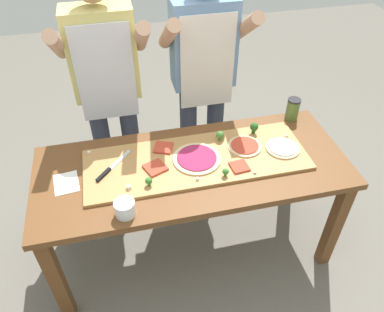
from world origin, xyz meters
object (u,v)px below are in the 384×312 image
(pizza_whole_beet_magenta, at_px, (197,158))
(broccoli_floret_back_left, at_px, (254,127))
(cheese_crumble_e, at_px, (129,187))
(recipe_note, at_px, (66,183))
(pizza_whole_tomato_red, at_px, (245,146))
(cheese_crumble_d, at_px, (198,179))
(pizza_whole_cheese_artichoke, at_px, (283,148))
(broccoli_floret_front_left, at_px, (149,181))
(cook_left, at_px, (107,81))
(cheese_crumble_c, at_px, (255,172))
(pizza_slice_center, at_px, (163,148))
(chefs_knife, at_px, (109,169))
(pizza_slice_near_left, at_px, (155,167))
(prep_table, at_px, (193,178))
(sauce_jar, at_px, (293,109))
(broccoli_floret_front_right, at_px, (220,135))
(broccoli_floret_back_right, at_px, (226,172))
(flour_cup, at_px, (125,209))
(pizza_slice_near_right, at_px, (239,167))
(cheese_crumble_a, at_px, (286,136))
(cook_right, at_px, (203,70))

(pizza_whole_beet_magenta, height_order, broccoli_floret_back_left, broccoli_floret_back_left)
(cheese_crumble_e, bearing_deg, recipe_note, 157.19)
(pizza_whole_tomato_red, bearing_deg, cheese_crumble_d, -148.56)
(pizza_whole_cheese_artichoke, xyz_separation_m, broccoli_floret_back_left, (-0.11, 0.18, 0.04))
(cheese_crumble_d, relative_size, recipe_note, 0.09)
(broccoli_floret_front_left, relative_size, cook_left, 0.03)
(broccoli_floret_front_left, bearing_deg, cheese_crumble_e, -179.25)
(broccoli_floret_back_left, bearing_deg, cheese_crumble_c, -108.71)
(pizza_slice_center, xyz_separation_m, recipe_note, (-0.55, -0.15, -0.02))
(chefs_knife, xyz_separation_m, pizza_slice_near_left, (0.25, -0.04, 0.00))
(cheese_crumble_d, bearing_deg, prep_table, 87.63)
(broccoli_floret_back_left, bearing_deg, chefs_knife, -171.18)
(pizza_slice_near_left, relative_size, cheese_crumble_e, 5.38)
(broccoli_floret_back_left, relative_size, sauce_jar, 0.50)
(broccoli_floret_front_right, distance_m, broccoli_floret_back_right, 0.31)
(cheese_crumble_e, relative_size, flour_cup, 0.20)
(chefs_knife, relative_size, cook_left, 0.14)
(prep_table, relative_size, broccoli_floret_back_right, 36.12)
(sauce_jar, bearing_deg, flour_cup, -153.28)
(pizza_whole_beet_magenta, xyz_separation_m, cheese_crumble_c, (0.28, -0.18, -0.00))
(broccoli_floret_back_left, xyz_separation_m, sauce_jar, (0.30, 0.12, 0.01))
(broccoli_floret_back_left, xyz_separation_m, cheese_crumble_c, (-0.11, -0.34, -0.04))
(pizza_slice_near_left, xyz_separation_m, broccoli_floret_front_left, (-0.05, -0.12, 0.02))
(pizza_slice_near_right, bearing_deg, flour_cup, -164.72)
(cheese_crumble_e, relative_size, cook_left, 0.01)
(pizza_whole_tomato_red, height_order, pizza_slice_near_left, pizza_whole_tomato_red)
(pizza_whole_cheese_artichoke, height_order, recipe_note, pizza_whole_cheese_artichoke)
(broccoli_floret_back_right, bearing_deg, pizza_whole_beet_magenta, 125.62)
(cheese_crumble_e, xyz_separation_m, cook_left, (-0.04, 0.74, 0.21))
(broccoli_floret_back_right, bearing_deg, cheese_crumble_a, 27.92)
(pizza_whole_tomato_red, distance_m, flour_cup, 0.80)
(pizza_slice_center, height_order, cheese_crumble_e, cheese_crumble_e)
(broccoli_floret_back_left, xyz_separation_m, cheese_crumble_e, (-0.79, -0.30, -0.03))
(pizza_slice_near_right, height_order, recipe_note, pizza_slice_near_right)
(flour_cup, bearing_deg, pizza_slice_near_left, 55.44)
(prep_table, distance_m, cook_right, 0.74)
(broccoli_floret_back_right, bearing_deg, cook_right, 84.82)
(pizza_whole_cheese_artichoke, height_order, cheese_crumble_a, same)
(chefs_knife, xyz_separation_m, pizza_slice_near_right, (0.70, -0.14, 0.00))
(pizza_whole_tomato_red, relative_size, cook_left, 0.12)
(pizza_slice_center, bearing_deg, pizza_slice_near_right, -33.88)
(cheese_crumble_e, xyz_separation_m, flour_cup, (-0.03, -0.15, 0.01))
(cheese_crumble_a, bearing_deg, pizza_slice_near_right, -151.55)
(pizza_slice_center, bearing_deg, broccoli_floret_back_left, 1.97)
(pizza_whole_cheese_artichoke, distance_m, cheese_crumble_d, 0.56)
(cheese_crumble_d, xyz_separation_m, recipe_note, (-0.68, 0.15, -0.02))
(pizza_slice_center, relative_size, sauce_jar, 0.71)
(prep_table, xyz_separation_m, cook_right, (0.22, 0.62, 0.34))
(pizza_whole_beet_magenta, relative_size, pizza_slice_center, 2.67)
(broccoli_floret_back_left, bearing_deg, recipe_note, -171.56)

